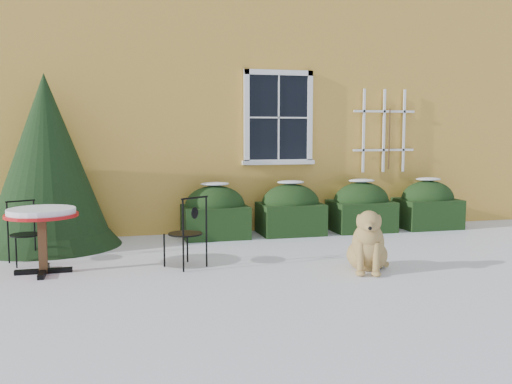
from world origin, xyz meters
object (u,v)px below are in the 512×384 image
object	(u,v)px
evergreen_shrub	(47,177)
patio_chair_far	(25,232)
patio_chair_near	(187,232)
dog	(368,246)
bistro_table	(42,219)

from	to	relation	value
evergreen_shrub	patio_chair_far	bearing A→B (deg)	-99.57
patio_chair_near	dog	bearing A→B (deg)	127.45
bistro_table	patio_chair_near	xyz separation A→B (m)	(1.75, -0.12, -0.21)
evergreen_shrub	patio_chair_near	xyz separation A→B (m)	(1.85, -1.90, -0.59)
patio_chair_far	dog	distance (m)	4.45
patio_chair_near	patio_chair_far	xyz separation A→B (m)	(-2.05, 0.76, -0.05)
patio_chair_near	dog	xyz separation A→B (m)	(2.13, -0.79, -0.14)
evergreen_shrub	bistro_table	distance (m)	1.83
patio_chair_far	dog	size ratio (longest dim) A/B	0.95
bistro_table	dog	distance (m)	4.00
bistro_table	patio_chair_near	distance (m)	1.77
evergreen_shrub	bistro_table	size ratio (longest dim) A/B	3.00
evergreen_shrub	patio_chair_far	distance (m)	1.32
evergreen_shrub	dog	bearing A→B (deg)	-34.02
evergreen_shrub	bistro_table	xyz separation A→B (m)	(0.10, -1.79, -0.38)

